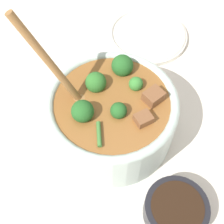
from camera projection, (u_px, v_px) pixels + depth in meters
name	position (u px, v px, depth m)	size (l,w,h in m)	color
ground_plane	(112.00, 131.00, 0.60)	(4.00, 4.00, 0.00)	silver
stew_bowl	(112.00, 114.00, 0.55)	(0.24, 0.23, 0.27)	#B2C6BC
condiment_bowl	(176.00, 210.00, 0.50)	(0.10, 0.10, 0.04)	black
empty_plate	(147.00, 35.00, 0.74)	(0.19, 0.19, 0.02)	silver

